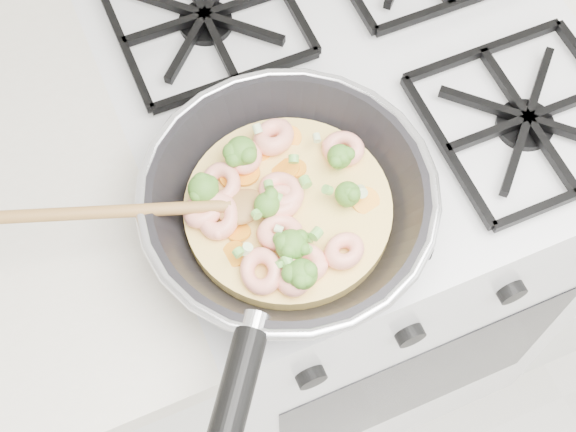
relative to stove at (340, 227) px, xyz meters
name	(u,v)px	position (x,y,z in m)	size (l,w,h in m)	color
stove	(340,227)	(0.00, 0.00, 0.00)	(0.60, 0.60, 0.92)	silver
skillet	(284,208)	(-0.17, -0.17, 0.50)	(0.48, 0.44, 0.09)	black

